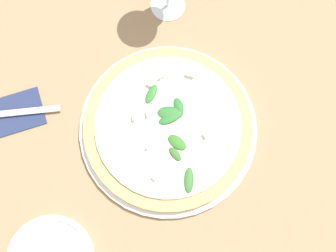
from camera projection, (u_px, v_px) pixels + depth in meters
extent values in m
plane|color=#9E7A56|center=(188.00, 139.00, 0.89)|extent=(6.00, 6.00, 0.00)
cylinder|color=white|center=(168.00, 129.00, 0.89)|extent=(0.34, 0.34, 0.01)
cylinder|color=tan|center=(168.00, 127.00, 0.88)|extent=(0.32, 0.32, 0.02)
cylinder|color=silver|center=(168.00, 126.00, 0.86)|extent=(0.27, 0.27, 0.01)
ellipsoid|color=#276928|center=(178.00, 106.00, 0.87)|extent=(0.02, 0.03, 0.01)
ellipsoid|color=#316D24|center=(177.00, 142.00, 0.85)|extent=(0.04, 0.04, 0.01)
ellipsoid|color=#2A6A2A|center=(170.00, 113.00, 0.87)|extent=(0.05, 0.04, 0.01)
ellipsoid|color=#326A2A|center=(189.00, 180.00, 0.83)|extent=(0.03, 0.05, 0.01)
ellipsoid|color=#2C7329|center=(151.00, 94.00, 0.87)|extent=(0.04, 0.04, 0.01)
ellipsoid|color=#286B2A|center=(169.00, 119.00, 0.86)|extent=(0.04, 0.02, 0.01)
ellipsoid|color=#336424|center=(175.00, 154.00, 0.85)|extent=(0.02, 0.03, 0.01)
cube|color=beige|center=(188.00, 75.00, 0.88)|extent=(0.01, 0.01, 0.01)
cube|color=beige|center=(147.00, 114.00, 0.86)|extent=(0.01, 0.01, 0.01)
cube|color=beige|center=(147.00, 145.00, 0.85)|extent=(0.01, 0.01, 0.01)
cube|color=beige|center=(154.00, 178.00, 0.83)|extent=(0.01, 0.01, 0.01)
cube|color=beige|center=(205.00, 136.00, 0.85)|extent=(0.00, 0.01, 0.01)
cube|color=beige|center=(149.00, 85.00, 0.87)|extent=(0.01, 0.01, 0.01)
cube|color=beige|center=(162.00, 76.00, 0.88)|extent=(0.01, 0.01, 0.01)
cube|color=beige|center=(191.00, 75.00, 0.88)|extent=(0.01, 0.01, 0.01)
cube|color=beige|center=(133.00, 117.00, 0.86)|extent=(0.01, 0.01, 0.01)
cylinder|color=white|center=(168.00, 5.00, 0.96)|extent=(0.07, 0.07, 0.00)
cube|color=navy|center=(12.00, 114.00, 0.90)|extent=(0.12, 0.08, 0.01)
cube|color=silver|center=(27.00, 111.00, 0.90)|extent=(0.13, 0.04, 0.00)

